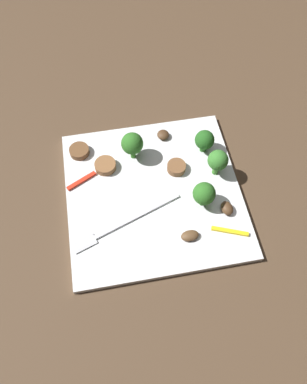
{
  "coord_description": "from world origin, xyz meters",
  "views": [
    {
      "loc": [
        0.05,
        0.29,
        0.52
      ],
      "look_at": [
        0.0,
        0.0,
        0.01
      ],
      "focal_mm": 34.79,
      "sensor_mm": 36.0,
      "label": 1
    }
  ],
  "objects_px": {
    "plate": "(154,194)",
    "pepper_strip_0": "(230,231)",
    "mushroom_0": "(163,135)",
    "mushroom_1": "(190,236)",
    "sausage_slice_0": "(176,167)",
    "mushroom_2": "(227,208)",
    "broccoli_floret_1": "(132,144)",
    "pepper_strip_1": "(81,181)",
    "broccoli_floret_0": "(204,194)",
    "sausage_slice_1": "(105,166)",
    "fork": "(120,225)",
    "sausage_slice_2": "(79,151)",
    "broccoli_floret_3": "(205,140)",
    "broccoli_floret_2": "(218,161)"
  },
  "relations": [
    {
      "from": "plate",
      "to": "pepper_strip_0",
      "type": "height_order",
      "value": "pepper_strip_0"
    },
    {
      "from": "mushroom_0",
      "to": "mushroom_1",
      "type": "bearing_deg",
      "value": 91.02
    },
    {
      "from": "pepper_strip_0",
      "to": "sausage_slice_0",
      "type": "bearing_deg",
      "value": -65.88
    },
    {
      "from": "sausage_slice_0",
      "to": "mushroom_2",
      "type": "bearing_deg",
      "value": 124.72
    },
    {
      "from": "broccoli_floret_1",
      "to": "pepper_strip_0",
      "type": "relative_size",
      "value": 0.97
    },
    {
      "from": "broccoli_floret_1",
      "to": "pepper_strip_1",
      "type": "bearing_deg",
      "value": 21.03
    },
    {
      "from": "mushroom_1",
      "to": "mushroom_0",
      "type": "bearing_deg",
      "value": -88.98
    },
    {
      "from": "plate",
      "to": "mushroom_2",
      "type": "distance_m",
      "value": 0.12
    },
    {
      "from": "mushroom_1",
      "to": "pepper_strip_0",
      "type": "height_order",
      "value": "mushroom_1"
    },
    {
      "from": "plate",
      "to": "sausage_slice_0",
      "type": "height_order",
      "value": "sausage_slice_0"
    },
    {
      "from": "broccoli_floret_0",
      "to": "pepper_strip_1",
      "type": "height_order",
      "value": "broccoli_floret_0"
    },
    {
      "from": "broccoli_floret_0",
      "to": "mushroom_1",
      "type": "distance_m",
      "value": 0.07
    },
    {
      "from": "mushroom_1",
      "to": "broccoli_floret_1",
      "type": "bearing_deg",
      "value": -69.2
    },
    {
      "from": "sausage_slice_1",
      "to": "sausage_slice_0",
      "type": "bearing_deg",
      "value": 168.11
    },
    {
      "from": "mushroom_2",
      "to": "sausage_slice_0",
      "type": "bearing_deg",
      "value": -55.28
    },
    {
      "from": "plate",
      "to": "mushroom_1",
      "type": "relative_size",
      "value": 10.15
    },
    {
      "from": "fork",
      "to": "sausage_slice_2",
      "type": "bearing_deg",
      "value": -91.33
    },
    {
      "from": "broccoli_floret_0",
      "to": "mushroom_0",
      "type": "height_order",
      "value": "broccoli_floret_0"
    },
    {
      "from": "broccoli_floret_0",
      "to": "sausage_slice_0",
      "type": "relative_size",
      "value": 1.56
    },
    {
      "from": "broccoli_floret_3",
      "to": "pepper_strip_1",
      "type": "xyz_separation_m",
      "value": [
        0.21,
        0.03,
        -0.02
      ]
    },
    {
      "from": "mushroom_2",
      "to": "pepper_strip_1",
      "type": "xyz_separation_m",
      "value": [
        0.22,
        -0.09,
        -0.0
      ]
    },
    {
      "from": "pepper_strip_1",
      "to": "sausage_slice_0",
      "type": "bearing_deg",
      "value": 178.57
    },
    {
      "from": "sausage_slice_1",
      "to": "pepper_strip_0",
      "type": "bearing_deg",
      "value": 138.91
    },
    {
      "from": "fork",
      "to": "broccoli_floret_0",
      "type": "relative_size",
      "value": 3.64
    },
    {
      "from": "broccoli_floret_2",
      "to": "sausage_slice_0",
      "type": "distance_m",
      "value": 0.07
    },
    {
      "from": "plate",
      "to": "broccoli_floret_1",
      "type": "height_order",
      "value": "broccoli_floret_1"
    },
    {
      "from": "broccoli_floret_0",
      "to": "sausage_slice_0",
      "type": "distance_m",
      "value": 0.08
    },
    {
      "from": "plate",
      "to": "sausage_slice_2",
      "type": "xyz_separation_m",
      "value": [
        0.11,
        -0.1,
        0.01
      ]
    },
    {
      "from": "mushroom_1",
      "to": "pepper_strip_0",
      "type": "relative_size",
      "value": 0.49
    },
    {
      "from": "mushroom_2",
      "to": "broccoli_floret_1",
      "type": "bearing_deg",
      "value": -44.85
    },
    {
      "from": "broccoli_floret_1",
      "to": "mushroom_1",
      "type": "distance_m",
      "value": 0.17
    },
    {
      "from": "broccoli_floret_1",
      "to": "mushroom_0",
      "type": "distance_m",
      "value": 0.07
    },
    {
      "from": "broccoli_floret_1",
      "to": "fork",
      "type": "bearing_deg",
      "value": 72.26
    },
    {
      "from": "broccoli_floret_2",
      "to": "mushroom_1",
      "type": "xyz_separation_m",
      "value": [
        0.07,
        0.1,
        -0.03
      ]
    },
    {
      "from": "sausage_slice_2",
      "to": "pepper_strip_1",
      "type": "height_order",
      "value": "sausage_slice_2"
    },
    {
      "from": "mushroom_0",
      "to": "broccoli_floret_1",
      "type": "bearing_deg",
      "value": 29.02
    },
    {
      "from": "pepper_strip_0",
      "to": "fork",
      "type": "bearing_deg",
      "value": -13.65
    },
    {
      "from": "broccoli_floret_0",
      "to": "mushroom_2",
      "type": "distance_m",
      "value": 0.05
    },
    {
      "from": "fork",
      "to": "sausage_slice_0",
      "type": "distance_m",
      "value": 0.14
    },
    {
      "from": "broccoli_floret_0",
      "to": "broccoli_floret_2",
      "type": "xyz_separation_m",
      "value": [
        -0.03,
        -0.05,
        0.0
      ]
    },
    {
      "from": "broccoli_floret_3",
      "to": "sausage_slice_0",
      "type": "bearing_deg",
      "value": 30.72
    },
    {
      "from": "broccoli_floret_2",
      "to": "broccoli_floret_3",
      "type": "height_order",
      "value": "broccoli_floret_2"
    },
    {
      "from": "fork",
      "to": "pepper_strip_1",
      "type": "relative_size",
      "value": 3.33
    },
    {
      "from": "fork",
      "to": "pepper_strip_1",
      "type": "bearing_deg",
      "value": -80.19
    },
    {
      "from": "broccoli_floret_1",
      "to": "mushroom_1",
      "type": "relative_size",
      "value": 1.98
    },
    {
      "from": "broccoli_floret_0",
      "to": "sausage_slice_1",
      "type": "distance_m",
      "value": 0.17
    },
    {
      "from": "sausage_slice_2",
      "to": "mushroom_1",
      "type": "distance_m",
      "value": 0.24
    },
    {
      "from": "broccoli_floret_0",
      "to": "mushroom_2",
      "type": "relative_size",
      "value": 1.97
    },
    {
      "from": "fork",
      "to": "mushroom_2",
      "type": "height_order",
      "value": "mushroom_2"
    },
    {
      "from": "fork",
      "to": "mushroom_0",
      "type": "bearing_deg",
      "value": -141.67
    }
  ]
}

